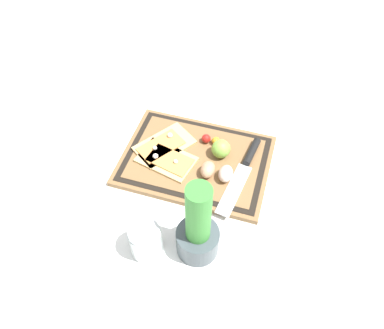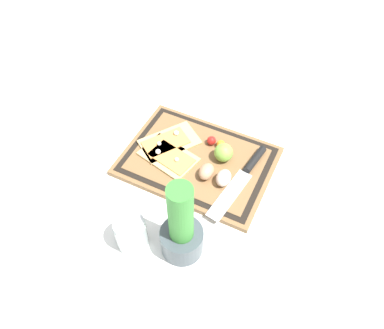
% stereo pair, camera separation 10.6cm
% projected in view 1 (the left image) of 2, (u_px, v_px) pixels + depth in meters
% --- Properties ---
extents(ground_plane, '(6.00, 6.00, 0.00)m').
position_uv_depth(ground_plane, '(196.00, 162.00, 1.11)').
color(ground_plane, white).
extents(cutting_board, '(0.43, 0.31, 0.02)m').
position_uv_depth(cutting_board, '(196.00, 160.00, 1.10)').
color(cutting_board, brown).
rests_on(cutting_board, ground_plane).
extents(pizza_slice_near, '(0.18, 0.20, 0.02)m').
position_uv_depth(pizza_slice_near, '(164.00, 145.00, 1.12)').
color(pizza_slice_near, tan).
rests_on(pizza_slice_near, cutting_board).
extents(pizza_slice_far, '(0.18, 0.14, 0.02)m').
position_uv_depth(pizza_slice_far, '(167.00, 160.00, 1.08)').
color(pizza_slice_far, tan).
rests_on(pizza_slice_far, cutting_board).
extents(knife, '(0.07, 0.28, 0.02)m').
position_uv_depth(knife, '(247.00, 163.00, 1.07)').
color(knife, silver).
rests_on(knife, cutting_board).
extents(egg_brown, '(0.04, 0.05, 0.04)m').
position_uv_depth(egg_brown, '(208.00, 170.00, 1.04)').
color(egg_brown, tan).
rests_on(egg_brown, cutting_board).
extents(egg_pink, '(0.04, 0.05, 0.04)m').
position_uv_depth(egg_pink, '(226.00, 174.00, 1.04)').
color(egg_pink, beige).
rests_on(egg_pink, cutting_board).
extents(lime, '(0.05, 0.05, 0.05)m').
position_uv_depth(lime, '(221.00, 149.00, 1.08)').
color(lime, '#7FB742').
rests_on(lime, cutting_board).
extents(cherry_tomato_red, '(0.03, 0.03, 0.03)m').
position_uv_depth(cherry_tomato_red, '(206.00, 139.00, 1.12)').
color(cherry_tomato_red, red).
rests_on(cherry_tomato_red, cutting_board).
extents(cherry_tomato_yellow, '(0.02, 0.02, 0.02)m').
position_uv_depth(cherry_tomato_yellow, '(216.00, 141.00, 1.12)').
color(cherry_tomato_yellow, gold).
rests_on(cherry_tomato_yellow, cutting_board).
extents(herb_pot, '(0.11, 0.11, 0.26)m').
position_uv_depth(herb_pot, '(198.00, 231.00, 0.87)').
color(herb_pot, '#3D474C').
rests_on(herb_pot, ground_plane).
extents(sauce_jar, '(0.08, 0.08, 0.10)m').
position_uv_depth(sauce_jar, '(146.00, 242.00, 0.90)').
color(sauce_jar, silver).
rests_on(sauce_jar, ground_plane).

